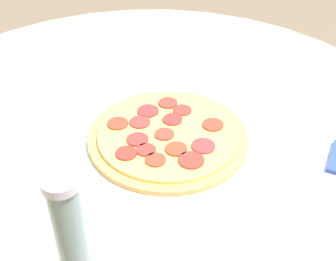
# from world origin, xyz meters

# --- Properties ---
(table) EXTENTS (1.09, 1.09, 0.71)m
(table) POSITION_xyz_m (0.00, 0.00, 0.55)
(table) COLOR silver
(table) RESTS_ON ground_plane
(pizza) EXTENTS (0.28, 0.28, 0.02)m
(pizza) POSITION_xyz_m (-0.04, -0.02, 0.72)
(pizza) COLOR tan
(pizza) RESTS_ON table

